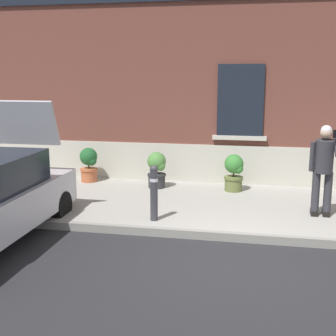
% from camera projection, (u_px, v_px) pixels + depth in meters
% --- Properties ---
extents(ground_plane, '(80.00, 80.00, 0.00)m').
position_uv_depth(ground_plane, '(235.00, 263.00, 6.97)').
color(ground_plane, '#232326').
extents(sidewalk, '(24.00, 3.60, 0.15)m').
position_uv_depth(sidewalk, '(242.00, 207.00, 9.64)').
color(sidewalk, '#99968E').
rests_on(sidewalk, ground).
extents(curb_edge, '(24.00, 0.12, 0.15)m').
position_uv_depth(curb_edge, '(238.00, 237.00, 7.86)').
color(curb_edge, gray).
rests_on(curb_edge, ground).
extents(building_facade, '(24.00, 1.52, 7.50)m').
position_uv_depth(building_facade, '(251.00, 36.00, 11.30)').
color(building_facade, brown).
rests_on(building_facade, ground).
extents(bollard_far_left, '(0.15, 0.15, 1.04)m').
position_uv_depth(bollard_far_left, '(154.00, 191.00, 8.42)').
color(bollard_far_left, '#333338').
rests_on(bollard_far_left, sidewalk).
extents(person_on_phone, '(0.51, 0.47, 1.75)m').
position_uv_depth(person_on_phone, '(324.00, 165.00, 8.57)').
color(person_on_phone, '#2D2D33').
rests_on(person_on_phone, sidewalk).
extents(planter_terracotta, '(0.44, 0.44, 0.86)m').
position_uv_depth(planter_terracotta, '(89.00, 164.00, 11.52)').
color(planter_terracotta, '#B25B38').
rests_on(planter_terracotta, sidewalk).
extents(planter_charcoal, '(0.44, 0.44, 0.86)m').
position_uv_depth(planter_charcoal, '(157.00, 169.00, 10.89)').
color(planter_charcoal, '#2D2D30').
rests_on(planter_charcoal, sidewalk).
extents(planter_olive, '(0.44, 0.44, 0.86)m').
position_uv_depth(planter_olive, '(234.00, 172.00, 10.59)').
color(planter_olive, '#606B38').
rests_on(planter_olive, sidewalk).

